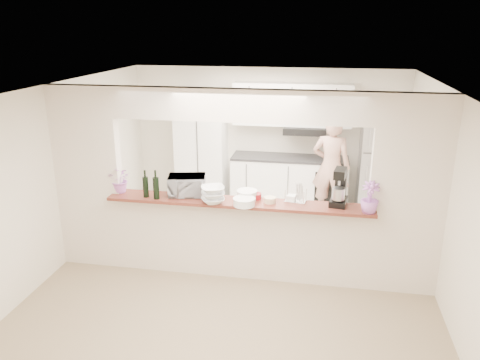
% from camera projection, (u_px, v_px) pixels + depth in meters
% --- Properties ---
extents(floor, '(6.00, 6.00, 0.00)m').
position_uv_depth(floor, '(239.00, 275.00, 6.33)').
color(floor, '#9C886A').
rests_on(floor, ground).
extents(tile_overlay, '(5.00, 2.90, 0.01)m').
position_uv_depth(tile_overlay, '(256.00, 228.00, 7.77)').
color(tile_overlay, beige).
rests_on(tile_overlay, floor).
extents(partition, '(5.00, 0.15, 2.50)m').
position_uv_depth(partition, '(239.00, 170.00, 5.86)').
color(partition, silver).
rests_on(partition, floor).
extents(bar_counter, '(3.40, 0.38, 1.09)m').
position_uv_depth(bar_counter, '(239.00, 236.00, 6.14)').
color(bar_counter, silver).
rests_on(bar_counter, floor).
extents(kitchen_cabinets, '(3.15, 0.62, 2.25)m').
position_uv_depth(kitchen_cabinets, '(255.00, 153.00, 8.59)').
color(kitchen_cabinets, white).
rests_on(kitchen_cabinets, floor).
extents(refrigerator, '(0.75, 0.70, 1.70)m').
position_uv_depth(refrigerator, '(381.00, 167.00, 8.19)').
color(refrigerator, '#AFB0B4').
rests_on(refrigerator, floor).
extents(flower_left, '(0.33, 0.29, 0.35)m').
position_uv_depth(flower_left, '(121.00, 179.00, 6.20)').
color(flower_left, '#E177C9').
rests_on(flower_left, bar_counter).
extents(wine_bottle_a, '(0.08, 0.08, 0.38)m').
position_uv_depth(wine_bottle_a, '(156.00, 188.00, 5.97)').
color(wine_bottle_a, black).
rests_on(wine_bottle_a, bar_counter).
extents(wine_bottle_b, '(0.07, 0.07, 0.36)m').
position_uv_depth(wine_bottle_b, '(146.00, 187.00, 6.04)').
color(wine_bottle_b, black).
rests_on(wine_bottle_b, bar_counter).
extents(toaster_oven, '(0.54, 0.42, 0.26)m').
position_uv_depth(toaster_oven, '(187.00, 185.00, 6.10)').
color(toaster_oven, '#A4A4A9').
rests_on(toaster_oven, bar_counter).
extents(serving_bowls, '(0.38, 0.38, 0.21)m').
position_uv_depth(serving_bowls, '(213.00, 195.00, 5.84)').
color(serving_bowls, white).
rests_on(serving_bowls, bar_counter).
extents(plate_stack_a, '(0.26, 0.26, 0.12)m').
position_uv_depth(plate_stack_a, '(247.00, 195.00, 5.97)').
color(plate_stack_a, white).
rests_on(plate_stack_a, bar_counter).
extents(plate_stack_b, '(0.28, 0.28, 0.10)m').
position_uv_depth(plate_stack_b, '(244.00, 202.00, 5.77)').
color(plate_stack_b, white).
rests_on(plate_stack_b, bar_counter).
extents(red_bowl, '(0.16, 0.16, 0.07)m').
position_uv_depth(red_bowl, '(255.00, 196.00, 6.00)').
color(red_bowl, maroon).
rests_on(red_bowl, bar_counter).
extents(tan_bowl, '(0.15, 0.15, 0.07)m').
position_uv_depth(tan_bowl, '(270.00, 200.00, 5.88)').
color(tan_bowl, beige).
rests_on(tan_bowl, bar_counter).
extents(utensil_caddy, '(0.28, 0.19, 0.24)m').
position_uv_depth(utensil_caddy, '(296.00, 194.00, 5.88)').
color(utensil_caddy, silver).
rests_on(utensil_caddy, bar_counter).
extents(stand_mixer, '(0.25, 0.35, 0.47)m').
position_uv_depth(stand_mixer, '(340.00, 188.00, 5.77)').
color(stand_mixer, black).
rests_on(stand_mixer, bar_counter).
extents(flower_right, '(0.22, 0.22, 0.38)m').
position_uv_depth(flower_right, '(370.00, 197.00, 5.51)').
color(flower_right, '#BF66BE').
rests_on(flower_right, bar_counter).
extents(person, '(0.72, 0.54, 1.79)m').
position_uv_depth(person, '(331.00, 168.00, 7.99)').
color(person, tan).
rests_on(person, floor).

